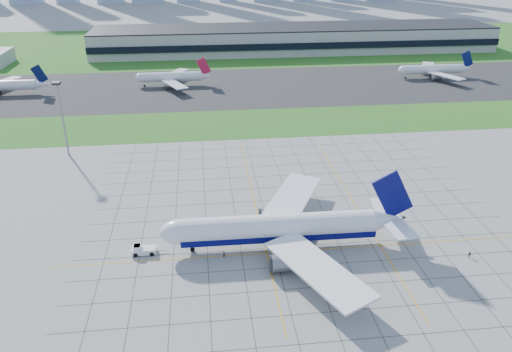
{
  "coord_description": "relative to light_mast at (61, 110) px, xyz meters",
  "views": [
    {
      "loc": [
        -23.88,
        -100.13,
        67.71
      ],
      "look_at": [
        -9.29,
        25.99,
        7.0
      ],
      "focal_mm": 35.0,
      "sensor_mm": 36.0,
      "label": 1
    }
  ],
  "objects": [
    {
      "name": "ground",
      "position": [
        70.0,
        -65.0,
        -16.18
      ],
      "size": [
        1400.0,
        1400.0,
        0.0
      ],
      "primitive_type": "plane",
      "color": "#9D9D98",
      "rests_on": "ground"
    },
    {
      "name": "grass_median",
      "position": [
        70.0,
        25.0,
        -16.16
      ],
      "size": [
        700.0,
        35.0,
        0.04
      ],
      "primitive_type": "cube",
      "color": "#2A6C1F",
      "rests_on": "ground"
    },
    {
      "name": "asphalt_taxiway",
      "position": [
        70.0,
        80.0,
        -16.15
      ],
      "size": [
        700.0,
        75.0,
        0.04
      ],
      "primitive_type": "cube",
      "color": "#383838",
      "rests_on": "ground"
    },
    {
      "name": "grass_far",
      "position": [
        70.0,
        190.0,
        -16.16
      ],
      "size": [
        700.0,
        145.0,
        0.04
      ],
      "primitive_type": "cube",
      "color": "#2A6C1F",
      "rests_on": "ground"
    },
    {
      "name": "apron_markings",
      "position": [
        70.43,
        -53.91,
        -16.17
      ],
      "size": [
        120.0,
        130.0,
        0.03
      ],
      "color": "#474744",
      "rests_on": "ground"
    },
    {
      "name": "terminal",
      "position": [
        110.0,
        164.87,
        -8.29
      ],
      "size": [
        260.0,
        43.0,
        15.8
      ],
      "color": "#B7B7B2",
      "rests_on": "ground"
    },
    {
      "name": "light_mast",
      "position": [
        0.0,
        0.0,
        0.0
      ],
      "size": [
        2.5,
        2.5,
        25.6
      ],
      "color": "gray",
      "rests_on": "ground"
    },
    {
      "name": "airliner",
      "position": [
        63.56,
        -64.51,
        -10.95
      ],
      "size": [
        60.74,
        61.57,
        19.12
      ],
      "rotation": [
        0.0,
        0.0,
        -0.01
      ],
      "color": "white",
      "rests_on": "ground"
    },
    {
      "name": "pushback_tug",
      "position": [
        30.82,
        -63.8,
        -15.15
      ],
      "size": [
        8.36,
        3.0,
        2.32
      ],
      "rotation": [
        0.0,
        0.0,
        -0.01
      ],
      "color": "white",
      "rests_on": "ground"
    },
    {
      "name": "crew_near",
      "position": [
        49.87,
        -67.67,
        -15.33
      ],
      "size": [
        0.59,
        0.72,
        1.71
      ],
      "primitive_type": "imported",
      "rotation": [
        0.0,
        0.0,
        1.23
      ],
      "color": "black",
      "rests_on": "ground"
    },
    {
      "name": "crew_far",
      "position": [
        107.06,
        -74.27,
        -15.39
      ],
      "size": [
        0.96,
        0.88,
        1.58
      ],
      "primitive_type": "imported",
      "rotation": [
        0.0,
        0.0,
        -0.47
      ],
      "color": "black",
      "rests_on": "ground"
    },
    {
      "name": "distant_jet_1",
      "position": [
        32.44,
        86.27,
        -11.7
      ],
      "size": [
        35.61,
        42.66,
        14.08
      ],
      "color": "white",
      "rests_on": "ground"
    },
    {
      "name": "distant_jet_2",
      "position": [
        170.78,
        86.55,
        -11.7
      ],
      "size": [
        38.77,
        42.66,
        14.08
      ],
      "color": "white",
      "rests_on": "ground"
    }
  ]
}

